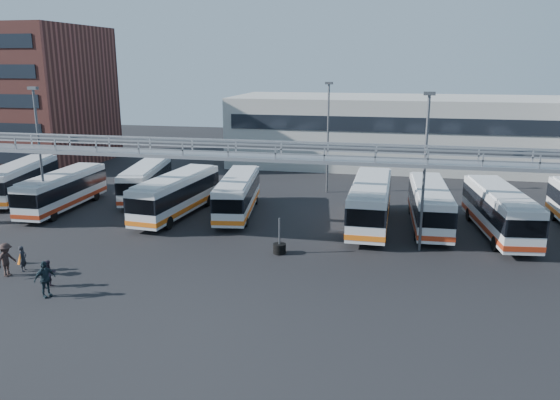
% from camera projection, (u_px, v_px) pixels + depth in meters
% --- Properties ---
extents(ground, '(140.00, 140.00, 0.00)m').
position_uv_depth(ground, '(209.00, 276.00, 31.47)').
color(ground, black).
rests_on(ground, ground).
extents(gantry, '(51.40, 5.15, 7.10)m').
position_uv_depth(gantry, '(236.00, 164.00, 35.67)').
color(gantry, '#93959B').
rests_on(gantry, ground).
extents(apartment_building, '(18.00, 15.00, 16.00)m').
position_uv_depth(apartment_building, '(19.00, 96.00, 64.79)').
color(apartment_building, brown).
rests_on(apartment_building, ground).
extents(warehouse, '(42.00, 14.00, 8.00)m').
position_uv_depth(warehouse, '(412.00, 131.00, 64.08)').
color(warehouse, '#9E9E99').
rests_on(warehouse, ground).
extents(light_pole_left, '(0.70, 0.35, 10.21)m').
position_uv_depth(light_pole_left, '(39.00, 148.00, 40.87)').
color(light_pole_left, '#4C4F54').
rests_on(light_pole_left, ground).
extents(light_pole_mid, '(0.70, 0.35, 10.21)m').
position_uv_depth(light_pole_mid, '(425.00, 164.00, 34.27)').
color(light_pole_mid, '#4C4F54').
rests_on(light_pole_mid, ground).
extents(light_pole_back, '(0.70, 0.35, 10.21)m').
position_uv_depth(light_pole_back, '(328.00, 132.00, 50.10)').
color(light_pole_back, '#4C4F54').
rests_on(light_pole_back, ground).
extents(bus_0, '(4.57, 10.92, 3.23)m').
position_uv_depth(bus_0, '(21.00, 179.00, 48.78)').
color(bus_0, silver).
rests_on(bus_0, ground).
extents(bus_1, '(2.71, 10.41, 3.14)m').
position_uv_depth(bus_1, '(62.00, 189.00, 45.02)').
color(bus_1, silver).
rests_on(bus_1, ground).
extents(bus_2, '(4.11, 10.34, 3.06)m').
position_uv_depth(bus_2, '(146.00, 180.00, 48.91)').
color(bus_2, silver).
rests_on(bus_2, ground).
extents(bus_3, '(3.53, 11.10, 3.32)m').
position_uv_depth(bus_3, '(176.00, 194.00, 43.19)').
color(bus_3, silver).
rests_on(bus_3, ground).
extents(bus_4, '(3.82, 10.62, 3.15)m').
position_uv_depth(bus_4, '(238.00, 193.00, 43.62)').
color(bus_4, silver).
rests_on(bus_4, ground).
extents(bus_6, '(2.77, 11.59, 3.52)m').
position_uv_depth(bus_6, '(370.00, 201.00, 40.41)').
color(bus_6, silver).
rests_on(bus_6, ground).
extents(bus_7, '(2.88, 10.75, 3.24)m').
position_uv_depth(bus_7, '(430.00, 204.00, 40.18)').
color(bus_7, silver).
rests_on(bus_7, ground).
extents(bus_8, '(3.85, 11.26, 3.35)m').
position_uv_depth(bus_8, '(499.00, 210.00, 38.36)').
color(bus_8, silver).
rests_on(bus_8, ground).
extents(pedestrian_a, '(0.47, 0.62, 1.54)m').
position_uv_depth(pedestrian_a, '(23.00, 258.00, 32.00)').
color(pedestrian_a, black).
rests_on(pedestrian_a, ground).
extents(pedestrian_b, '(0.89, 0.94, 1.53)m').
position_uv_depth(pedestrian_b, '(49.00, 274.00, 29.71)').
color(pedestrian_b, '#2D2533').
rests_on(pedestrian_b, ground).
extents(pedestrian_c, '(0.83, 1.33, 1.98)m').
position_uv_depth(pedestrian_c, '(6.00, 260.00, 31.17)').
color(pedestrian_c, '#2F221F').
rests_on(pedestrian_c, ground).
extents(pedestrian_d, '(0.96, 1.25, 1.98)m').
position_uv_depth(pedestrian_d, '(45.00, 279.00, 28.39)').
color(pedestrian_d, '#1C2A33').
rests_on(pedestrian_d, ground).
extents(cone_right, '(0.54, 0.54, 0.70)m').
position_uv_depth(cone_right, '(21.00, 258.00, 33.24)').
color(cone_right, '#D55C0B').
rests_on(cone_right, ground).
extents(tire_stack, '(0.83, 0.83, 2.37)m').
position_uv_depth(tire_stack, '(279.00, 248.00, 34.99)').
color(tire_stack, black).
rests_on(tire_stack, ground).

